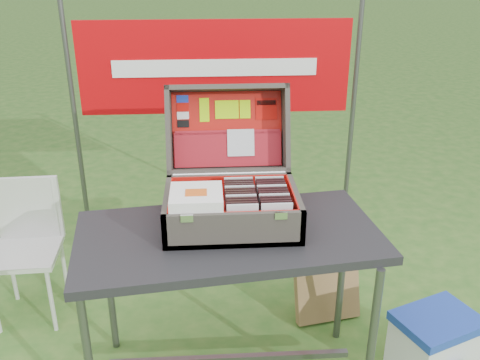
{
  "coord_description": "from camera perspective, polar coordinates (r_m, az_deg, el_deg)",
  "views": [
    {
      "loc": [
        -0.06,
        -2.06,
        1.95
      ],
      "look_at": [
        0.08,
        0.1,
        1.01
      ],
      "focal_mm": 40.0,
      "sensor_mm": 36.0,
      "label": 1
    }
  ],
  "objects": [
    {
      "name": "suitcase_lid_rim_far",
      "position": [
        2.59,
        -1.42,
        9.81
      ],
      "size": [
        0.59,
        0.16,
        0.07
      ],
      "primitive_type": "cube",
      "rotation": [
        -1.9,
        0.0,
        0.0
      ],
      "color": "#544D44",
      "rests_on": "suitcase_lid_back"
    },
    {
      "name": "suitcase_latch_left",
      "position": [
        2.13,
        -5.68,
        -4.09
      ],
      "size": [
        0.05,
        0.01,
        0.03
      ],
      "primitive_type": "cube",
      "color": "silver",
      "rests_on": "suitcase_base_wall_front"
    },
    {
      "name": "suitcase_lid_liner",
      "position": [
        2.63,
        -1.36,
        5.43
      ],
      "size": [
        0.54,
        0.12,
        0.35
      ],
      "primitive_type": "cube",
      "rotation": [
        -1.9,
        0.0,
        0.0
      ],
      "color": "red",
      "rests_on": "suitcase_lid_back"
    },
    {
      "name": "cd_right_1",
      "position": [
        2.23,
        3.86,
        -3.96
      ],
      "size": [
        0.13,
        0.01,
        0.15
      ],
      "primitive_type": "cube",
      "color": "black",
      "rests_on": "suitcase_liner_floor"
    },
    {
      "name": "cooler",
      "position": [
        2.89,
        19.98,
        -16.22
      ],
      "size": [
        0.46,
        0.41,
        0.34
      ],
      "primitive_type": null,
      "rotation": [
        0.0,
        0.0,
        0.38
      ],
      "color": "white",
      "rests_on": "ground"
    },
    {
      "name": "cd_right_11",
      "position": [
        2.44,
        3.17,
        -1.46
      ],
      "size": [
        0.13,
        0.01,
        0.15
      ],
      "primitive_type": "cube",
      "color": "black",
      "rests_on": "suitcase_liner_floor"
    },
    {
      "name": "table_leg_bl",
      "position": [
        2.82,
        -13.77,
        -10.79
      ],
      "size": [
        0.04,
        0.04,
        0.78
      ],
      "primitive_type": "cylinder",
      "color": "#59595B",
      "rests_on": "ground"
    },
    {
      "name": "cd_right_6",
      "position": [
        2.33,
        3.5,
        -2.66
      ],
      "size": [
        0.13,
        0.01,
        0.15
      ],
      "primitive_type": "cube",
      "color": "black",
      "rests_on": "suitcase_liner_floor"
    },
    {
      "name": "cd_left_2",
      "position": [
        2.24,
        0.19,
        -3.81
      ],
      "size": [
        0.13,
        0.01,
        0.15
      ],
      "primitive_type": "cube",
      "color": "black",
      "rests_on": "suitcase_liner_floor"
    },
    {
      "name": "suitcase_lid_rim_near",
      "position": [
        2.58,
        -1.22,
        1.05
      ],
      "size": [
        0.59,
        0.16,
        0.07
      ],
      "primitive_type": "cube",
      "rotation": [
        -1.9,
        0.0,
        0.0
      ],
      "color": "#544D44",
      "rests_on": "suitcase_lid_back"
    },
    {
      "name": "banner",
      "position": [
        3.21,
        -2.67,
        11.91
      ],
      "size": [
        1.6,
        0.02,
        0.55
      ],
      "primitive_type": "cube",
      "color": "#B20309",
      "rests_on": "banner_post_left"
    },
    {
      "name": "lid_sticker_cc_c",
      "position": [
        2.63,
        -6.1,
        6.85
      ],
      "size": [
        0.06,
        0.01,
        0.03
      ],
      "primitive_type": "cube",
      "rotation": [
        -1.9,
        0.0,
        0.0
      ],
      "color": "white",
      "rests_on": "suitcase_lid_liner"
    },
    {
      "name": "cd_left_5",
      "position": [
        2.3,
        0.07,
        -3.02
      ],
      "size": [
        0.13,
        0.01,
        0.15
      ],
      "primitive_type": "cube",
      "color": "black",
      "rests_on": "suitcase_liner_floor"
    },
    {
      "name": "banner_text",
      "position": [
        3.2,
        -2.67,
        11.86
      ],
      "size": [
        1.2,
        0.0,
        0.1
      ],
      "primitive_type": "cube",
      "color": "white",
      "rests_on": "banner"
    },
    {
      "name": "cd_right_12",
      "position": [
        2.46,
        3.11,
        -1.24
      ],
      "size": [
        0.13,
        0.01,
        0.15
      ],
      "primitive_type": "cube",
      "color": "silver",
      "rests_on": "suitcase_liner_floor"
    },
    {
      "name": "suitcase_base_wall_back",
      "position": [
        2.53,
        -1.12,
        -1.07
      ],
      "size": [
        0.59,
        0.02,
        0.16
      ],
      "primitive_type": "cube",
      "color": "#544D44",
      "rests_on": "table_top"
    },
    {
      "name": "table_top",
      "position": [
        2.33,
        -1.23,
        -6.04
      ],
      "size": [
        1.38,
        0.81,
        0.04
      ],
      "primitive_type": "cube",
      "rotation": [
        0.0,
        0.0,
        0.12
      ],
      "color": "black",
      "rests_on": "ground"
    },
    {
      "name": "lid_sticker_cc_a",
      "position": [
        2.63,
        -6.16,
        8.59
      ],
      "size": [
        0.06,
        0.01,
        0.03
      ],
      "primitive_type": "cube",
      "rotation": [
        -1.9,
        0.0,
        0.0
      ],
      "color": "#1933B2",
      "rests_on": "suitcase_lid_liner"
    },
    {
      "name": "chair_upright_right",
      "position": [
        3.2,
        -19.02,
        -2.91
      ],
      "size": [
        0.02,
        0.02,
        0.38
      ],
      "primitive_type": "cylinder",
      "color": "silver",
      "rests_on": "chair_seat"
    },
    {
      "name": "songbook_graphic",
      "position": [
        2.21,
        -4.71,
        -1.33
      ],
      "size": [
        0.09,
        0.07,
        0.0
      ],
      "primitive_type": "cube",
      "color": "#D85919",
      "rests_on": "songbook_8"
    },
    {
      "name": "suitcase_liner_wall_back",
      "position": [
        2.51,
        -1.1,
        -0.97
      ],
      "size": [
        0.54,
        0.01,
        0.13
      ],
      "primitive_type": "cube",
      "color": "red",
      "rests_on": "suitcase_base_bottom"
    },
    {
      "name": "cd_right_2",
      "position": [
        2.25,
        3.78,
        -3.69
      ],
      "size": [
        0.13,
        0.01,
        0.15
      ],
      "primitive_type": "cube",
      "color": "black",
      "rests_on": "suitcase_liner_floor"
    },
    {
      "name": "banner_post_right",
      "position": [
        3.46,
        11.71,
        4.59
      ],
      "size": [
        0.03,
        0.03,
        1.7
      ],
      "primitive_type": "cylinder",
      "color": "#59595B",
      "rests_on": "ground"
    },
    {
      "name": "cd_left_11",
      "position": [
        2.42,
        -0.14,
        -1.56
      ],
      "size": [
        0.13,
        0.01,
        0.15
      ],
      "primitive_type": "cube",
      "color": "black",
      "rests_on": "suitcase_liner_floor"
    },
    {
      "name": "songbook_5",
      "position": [
        2.23,
        -4.69,
        -1.66
      ],
      "size": [
        0.22,
        0.22,
        0.0
      ],
      "primitive_type": "cube",
      "color": "white",
      "rests_on": "suitcase_base_wall_front"
    },
    {
      "name": "cd_left_8",
      "position": [
        2.36,
        -0.04,
        -2.27
      ],
      "size": [
        0.13,
        0.01,
        0.15
      ],
      "primitive_type": "cube",
      "color": "silver",
      "rests_on": "suitcase_liner_floor"
    },
    {
      "name": "songbook_3",
      "position": [
        2.24,
        -4.69,
        -1.89
      ],
      "size": [
        0.22,
        0.22,
        0.0
      ],
      "primitive_type": "cube",
      "color": "white",
      "rests_on": "suitcase_base_wall_front"
    },
    {
      "name": "table",
      "position": [
        2.55,
        -1.15,
        -13.66
      ],
      "size": [
        1.38,
        0.81,
        0.82
      ],
      "primitive_type": null,
      "rotation": [
        0.0,
        0.0,
        0.12
      ],
      "color": "black",
      "rests_on": "ground"
    },
    {
      "name": "suitcase_base_wall_right",
      "position": [
        2.38,
        5.89,
        -2.87
      ],
      "size": [
        0.02,
        0.42,
        0.16
      ],
      "primitive_type": "cube",
      "color": "#544D44",
      "rests_on": "table_top"
    },
    {
      "name": "cd_right_10",
      "position": [
        2.42,
        3.24,
        -1.69
      ],
      "size": [
        0.13,
        0.01,
        0.15
      ],
      "primitive_type": "cube",
      "color": "black",
      "rests_on": "suitcase_liner_floor"
    },
    {
      "name": "lid_card_neon_tall",
      "position": [
        2.62,
        -3.82,
        7.46
      ],
      "size": [
        0.05,
        0.04,
        0.11
      ],
      "primitive_type": "cube",
      "rotation": [
        -1.9,
        0.0,
        0.0
      ],
      "color": "#AAEB01",
      "rests_on": "suitcase_lid_liner"
    },
    {
      "name": "cooler_body",
      "position": [
        2.9,
        19.92,
        -16.56
      ],
      "size": [
        0.44,
        0.39,
        0.29
      ],
      "primitive_type": "cube",
      "rotation": [
        0.0,
        0.0,
        0.38
      ],
      "color": "white",
      "rests_on": "ground"
    },
    {
      "name": "cd_left_9",
      "position": [
        2.38,
        -0.07,
        -2.03
      ],
      "size": [
        0.13,
        0.01,
        0.15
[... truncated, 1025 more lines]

